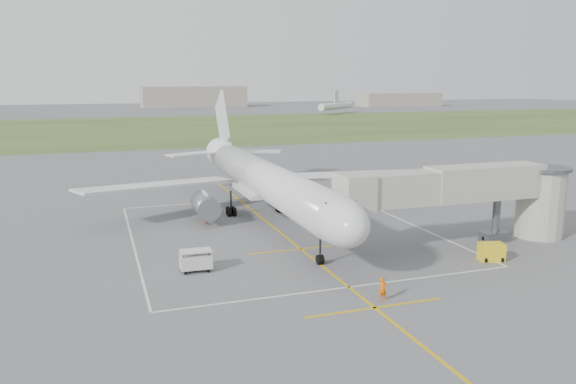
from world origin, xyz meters
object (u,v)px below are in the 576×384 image
object	(u,v)px
ramp_worker_nose	(383,289)
airliner	(266,181)
jet_bridge	(477,193)
gpu_unit	(491,252)
ramp_worker_wing	(207,216)
baggage_cart	(196,261)

from	to	relation	value
ramp_worker_nose	airliner	bearing A→B (deg)	103.35
jet_bridge	ramp_worker_nose	bearing A→B (deg)	-146.81
gpu_unit	ramp_worker_nose	size ratio (longest dim) A/B	1.34
gpu_unit	ramp_worker_wing	bearing A→B (deg)	150.74
jet_bridge	ramp_worker_nose	xyz separation A→B (m)	(-14.68, -9.60, -3.91)
gpu_unit	ramp_worker_wing	xyz separation A→B (m)	(-20.02, 19.79, 0.08)
jet_bridge	baggage_cart	distance (m)	25.86
airliner	jet_bridge	bearing A→B (deg)	-42.19
jet_bridge	ramp_worker_wing	distance (m)	26.89
gpu_unit	baggage_cart	bearing A→B (deg)	-177.22
jet_bridge	gpu_unit	xyz separation A→B (m)	(-1.88, -4.71, -4.01)
airliner	baggage_cart	size ratio (longest dim) A/B	18.71
airliner	ramp_worker_nose	world-z (taller)	airliner
gpu_unit	ramp_worker_wing	distance (m)	28.16
jet_bridge	baggage_cart	size ratio (longest dim) A/B	9.36
ramp_worker_wing	baggage_cart	bearing A→B (deg)	135.79
airliner	jet_bridge	xyz separation A→B (m)	(15.72, -14.25, 0.35)
airliner	ramp_worker_nose	distance (m)	24.14
jet_bridge	ramp_worker_nose	world-z (taller)	jet_bridge
gpu_unit	ramp_worker_nose	world-z (taller)	ramp_worker_nose
airliner	ramp_worker_nose	bearing A→B (deg)	-87.50
gpu_unit	ramp_worker_wing	size ratio (longest dim) A/B	1.38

